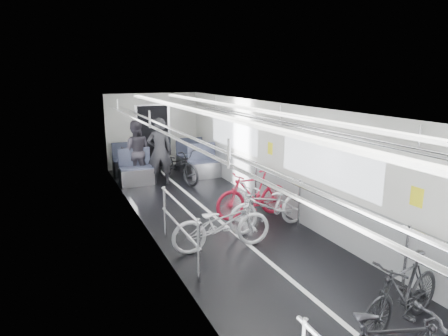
# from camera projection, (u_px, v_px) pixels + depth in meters

# --- Properties ---
(car_shell) EXTENTS (3.02, 14.01, 2.41)m
(car_shell) POSITION_uv_depth(u_px,v_px,m) (214.00, 166.00, 8.36)
(car_shell) COLOR black
(car_shell) RESTS_ON ground
(bike_left_far) EXTENTS (1.83, 0.75, 0.94)m
(bike_left_far) POSITION_uv_depth(u_px,v_px,m) (222.00, 224.00, 6.94)
(bike_left_far) COLOR silver
(bike_left_far) RESTS_ON floor
(bike_right_near) EXTENTS (1.61, 0.73, 0.93)m
(bike_right_near) POSITION_uv_depth(u_px,v_px,m) (403.00, 293.00, 4.77)
(bike_right_near) COLOR black
(bike_right_near) RESTS_ON floor
(bike_right_mid) EXTENTS (1.93, 0.84, 0.98)m
(bike_right_mid) POSITION_uv_depth(u_px,v_px,m) (270.00, 205.00, 7.83)
(bike_right_mid) COLOR silver
(bike_right_mid) RESTS_ON floor
(bike_right_far) EXTENTS (1.72, 0.51, 1.03)m
(bike_right_far) POSITION_uv_depth(u_px,v_px,m) (253.00, 194.00, 8.49)
(bike_right_far) COLOR #AE152D
(bike_right_far) RESTS_ON floor
(bike_aisle) EXTENTS (1.24, 1.98, 0.98)m
(bike_aisle) POSITION_uv_depth(u_px,v_px,m) (177.00, 165.00, 11.24)
(bike_aisle) COLOR black
(bike_aisle) RESTS_ON floor
(person_standing) EXTENTS (0.75, 0.56, 1.86)m
(person_standing) POSITION_uv_depth(u_px,v_px,m) (160.00, 151.00, 10.95)
(person_standing) COLOR black
(person_standing) RESTS_ON floor
(person_seated) EXTENTS (1.00, 0.88, 1.75)m
(person_seated) POSITION_uv_depth(u_px,v_px,m) (136.00, 151.00, 11.26)
(person_seated) COLOR #302C34
(person_seated) RESTS_ON floor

